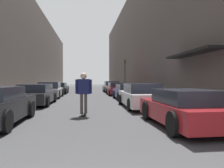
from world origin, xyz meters
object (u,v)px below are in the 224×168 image
object	(u,v)px
parked_car_right_0	(184,108)
parked_car_right_2	(127,92)
parked_car_left_3	(59,88)
parked_car_right_4	(111,87)
parked_car_left_2	(50,90)
parked_car_right_3	(117,89)
parked_car_right_1	(140,96)
traffic_light	(125,72)
parked_car_left_1	(37,95)
skateboarder	(84,89)

from	to	relation	value
parked_car_right_0	parked_car_right_2	bearing A→B (deg)	89.69
parked_car_left_3	parked_car_right_2	size ratio (longest dim) A/B	1.04
parked_car_right_2	parked_car_right_4	size ratio (longest dim) A/B	1.03
parked_car_left_2	parked_car_right_3	bearing A→B (deg)	25.02
parked_car_right_2	parked_car_right_1	bearing A→B (deg)	-92.41
parked_car_left_2	traffic_light	world-z (taller)	traffic_light
parked_car_right_0	parked_car_right_2	xyz separation A→B (m)	(0.05, 10.15, -0.00)
parked_car_right_1	parked_car_right_2	xyz separation A→B (m)	(0.21, 5.10, -0.05)
parked_car_left_1	parked_car_right_0	size ratio (longest dim) A/B	1.13
parked_car_left_3	parked_car_right_0	distance (m)	19.16
parked_car_left_3	traffic_light	bearing A→B (deg)	5.93
parked_car_right_0	parked_car_right_3	size ratio (longest dim) A/B	0.94
parked_car_right_3	parked_car_right_4	xyz separation A→B (m)	(0.08, 5.35, 0.06)
parked_car_right_4	parked_car_left_3	bearing A→B (deg)	-156.52
parked_car_right_1	skateboarder	size ratio (longest dim) A/B	2.64
parked_car_left_3	traffic_light	distance (m)	7.85
parked_car_left_2	parked_car_right_4	size ratio (longest dim) A/B	1.07
parked_car_right_0	traffic_light	xyz separation A→B (m)	(1.44, 18.93, 1.88)
parked_car_left_1	parked_car_right_3	xyz separation A→B (m)	(6.09, 8.40, 0.00)
parked_car_right_4	traffic_light	distance (m)	2.97
parked_car_right_1	traffic_light	xyz separation A→B (m)	(1.60, 13.89, 1.84)
parked_car_right_2	parked_car_right_4	xyz separation A→B (m)	(-0.01, 10.69, 0.08)
parked_car_left_2	traffic_light	distance (m)	10.10
parked_car_left_2	parked_car_left_3	size ratio (longest dim) A/B	1.00
parked_car_left_2	parked_car_right_0	size ratio (longest dim) A/B	1.04
skateboarder	traffic_light	size ratio (longest dim) A/B	0.47
parked_car_right_2	parked_car_right_3	distance (m)	5.33
parked_car_left_1	parked_car_right_3	size ratio (longest dim) A/B	1.07
parked_car_right_0	parked_car_left_2	bearing A→B (deg)	116.26
parked_car_right_4	parked_car_left_1	bearing A→B (deg)	-114.19
skateboarder	parked_car_right_1	bearing A→B (deg)	38.71
parked_car_right_4	parked_car_right_3	bearing A→B (deg)	-90.89
parked_car_right_1	parked_car_left_3	bearing A→B (deg)	114.57
parked_car_left_3	parked_car_right_4	xyz separation A→B (m)	(6.19, 2.69, 0.06)
traffic_light	parked_car_right_3	bearing A→B (deg)	-113.18
skateboarder	parked_car_left_3	bearing A→B (deg)	100.64
parked_car_left_1	parked_car_right_4	xyz separation A→B (m)	(6.18, 13.75, 0.06)
parked_car_left_2	skateboarder	xyz separation A→B (m)	(2.99, -10.01, 0.46)
parked_car_right_0	skateboarder	distance (m)	4.17
parked_car_right_1	traffic_light	size ratio (longest dim) A/B	1.24
parked_car_left_2	skateboarder	distance (m)	10.46
parked_car_left_1	parked_car_right_0	world-z (taller)	parked_car_left_1
parked_car_left_1	traffic_light	distance (m)	14.19
skateboarder	parked_car_right_0	bearing A→B (deg)	-38.71
parked_car_left_3	parked_car_right_0	world-z (taller)	parked_car_left_3
parked_car_left_2	parked_car_left_1	bearing A→B (deg)	-89.18
parked_car_left_1	skateboarder	world-z (taller)	skateboarder
parked_car_left_1	parked_car_left_3	distance (m)	11.06
parked_car_left_2	parked_car_left_3	bearing A→B (deg)	89.33
parked_car_right_3	parked_car_left_3	bearing A→B (deg)	156.45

